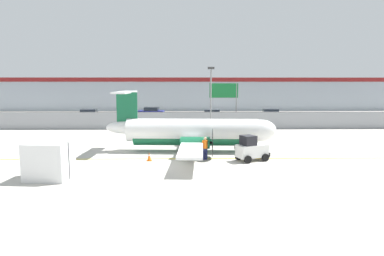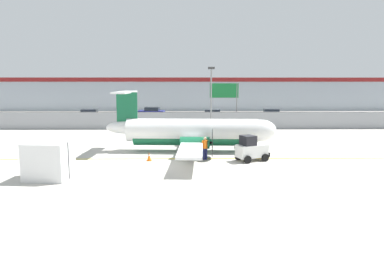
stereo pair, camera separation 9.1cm
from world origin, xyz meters
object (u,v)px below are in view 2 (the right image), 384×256
Objects in this scene: traffic_cone_near_right at (149,157)px; ground_crew_worker at (205,147)px; parked_car_2 at (212,115)px; highway_sign at (224,94)px; parked_car_3 at (272,114)px; traffic_cone_near_left at (246,148)px; parked_car_1 at (151,112)px; apron_light_pole at (211,95)px; parked_car_0 at (90,115)px; cargo_container at (49,160)px; baggage_tug at (251,149)px; commuter_airplane at (195,132)px.

ground_crew_worker is at bearing 4.33° from traffic_cone_near_right.
highway_sign is (1.09, -6.37, 3.24)m from parked_car_2.
parked_car_3 is at bearing -167.11° from parked_car_2.
parked_car_1 is (-10.55, 26.80, 0.58)m from traffic_cone_near_left.
traffic_cone_near_left is 0.12× the size of highway_sign.
apron_light_pole is at bearing 141.01° from ground_crew_worker.
parked_car_1 is (-2.94, 30.06, 0.58)m from traffic_cone_near_right.
traffic_cone_near_left is 1.00× the size of traffic_cone_near_right.
traffic_cone_near_right is 0.15× the size of parked_car_2.
parked_car_0 is 0.59× the size of apron_light_pole.
parked_car_2 is (11.72, 29.62, -0.21)m from cargo_container.
ground_crew_worker and parked_car_1 have the same top height.
apron_light_pole reaches higher than parked_car_2.
highway_sign is at bearing 90.76° from traffic_cone_near_left.
baggage_tug is 0.47× the size of highway_sign.
apron_light_pole is (-2.04, 12.91, 3.45)m from baggage_tug.
parked_car_0 is 0.98× the size of parked_car_2.
baggage_tug is at bearing -90.03° from highway_sign.
parked_car_2 is at bearing -167.22° from parked_car_3.
parked_car_0 reaches higher than traffic_cone_near_left.
ground_crew_worker is 30.14m from parked_car_0.
parked_car_3 is at bearing 123.32° from ground_crew_worker.
parked_car_0 is (-14.96, 22.68, -0.71)m from commuter_airplane.
traffic_cone_near_left is 8.29m from traffic_cone_near_right.
ground_crew_worker is 28.30m from parked_car_3.
cargo_container is 37.15m from parked_car_3.
highway_sign reaches higher than parked_car_2.
cargo_container is at bearing -96.05° from ground_crew_worker.
baggage_tug is 3.40m from traffic_cone_near_left.
parked_car_2 is 12.77m from apron_light_pole.
traffic_cone_near_right is at bearing -156.84° from traffic_cone_near_left.
parked_car_0 is 20.59m from highway_sign.
parked_car_2 is (6.33, 25.09, 0.58)m from traffic_cone_near_right.
traffic_cone_near_right is (-7.40, 0.10, -0.54)m from baggage_tug.
parked_car_3 is at bearing 53.27° from apron_light_pole.
commuter_airplane is 6.24× the size of baggage_tug.
cargo_container is 26.72m from highway_sign.
traffic_cone_near_left is 28.81m from parked_car_1.
parked_car_1 is 1.00× the size of parked_car_2.
parked_car_2 is at bearing 85.53° from apron_light_pole.
traffic_cone_near_left is at bearing -76.74° from apron_light_pole.
cargo_container is 31.23m from parked_car_0.
parked_car_2 is at bearing 99.71° from highway_sign.
highway_sign is (12.81, 23.25, 3.04)m from cargo_container.
highway_sign reaches higher than traffic_cone_near_right.
parked_car_2 reaches higher than traffic_cone_near_right.
baggage_tug is 32.32m from parked_car_0.
traffic_cone_near_right is 14.46m from apron_light_pole.
baggage_tug is 4.02× the size of traffic_cone_near_left.
ground_crew_worker is 0.23× the size of apron_light_pole.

